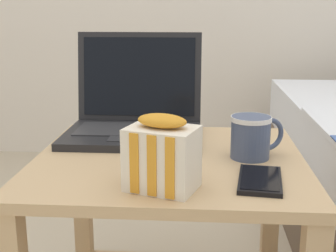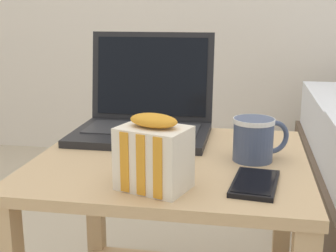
{
  "view_description": "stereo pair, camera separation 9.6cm",
  "coord_description": "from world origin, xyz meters",
  "views": [
    {
      "loc": [
        0.07,
        -0.97,
        0.83
      ],
      "look_at": [
        0.0,
        -0.04,
        0.59
      ],
      "focal_mm": 50.0,
      "sensor_mm": 36.0,
      "label": 1
    },
    {
      "loc": [
        0.16,
        -0.96,
        0.83
      ],
      "look_at": [
        0.0,
        -0.04,
        0.59
      ],
      "focal_mm": 50.0,
      "sensor_mm": 36.0,
      "label": 2
    }
  ],
  "objects": [
    {
      "name": "bedside_table",
      "position": [
        0.0,
        0.0,
        0.33
      ],
      "size": [
        0.58,
        0.54,
        0.51
      ],
      "color": "tan",
      "rests_on": "ground_plane"
    },
    {
      "name": "snack_bag",
      "position": [
        0.0,
        -0.18,
        0.57
      ],
      "size": [
        0.14,
        0.12,
        0.14
      ],
      "color": "silver",
      "rests_on": "bedside_table"
    },
    {
      "name": "laptop",
      "position": [
        -0.1,
        0.18,
        0.56
      ],
      "size": [
        0.33,
        0.28,
        0.25
      ],
      "color": "black",
      "rests_on": "bedside_table"
    },
    {
      "name": "mug_front_left",
      "position": [
        0.18,
        0.01,
        0.56
      ],
      "size": [
        0.12,
        0.09,
        0.09
      ],
      "color": "#3F4C6B",
      "rests_on": "bedside_table"
    },
    {
      "name": "cell_phone",
      "position": [
        0.18,
        -0.14,
        0.52
      ],
      "size": [
        0.1,
        0.15,
        0.01
      ],
      "color": "black",
      "rests_on": "bedside_table"
    }
  ]
}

